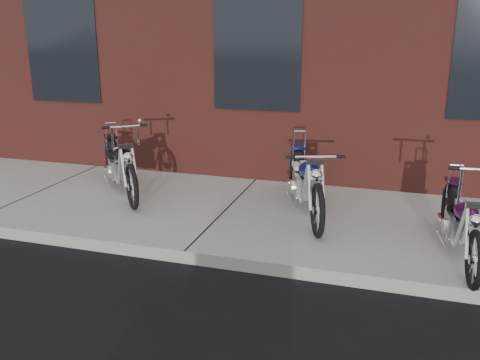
% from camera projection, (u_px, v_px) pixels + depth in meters
% --- Properties ---
extents(ground, '(120.00, 120.00, 0.00)m').
position_uv_depth(ground, '(185.00, 264.00, 5.67)').
color(ground, black).
rests_on(ground, ground).
extents(sidewalk, '(22.00, 3.00, 0.15)m').
position_uv_depth(sidewalk, '(227.00, 214.00, 7.03)').
color(sidewalk, gray).
rests_on(sidewalk, ground).
extents(chopper_purple, '(0.49, 2.01, 1.12)m').
position_uv_depth(chopper_purple, '(461.00, 224.00, 5.44)').
color(chopper_purple, black).
rests_on(chopper_purple, sidewalk).
extents(chopper_blue, '(0.90, 2.18, 0.99)m').
position_uv_depth(chopper_blue, '(306.00, 183.00, 6.76)').
color(chopper_blue, black).
rests_on(chopper_blue, sidewalk).
extents(chopper_third, '(1.51, 1.76, 1.13)m').
position_uv_depth(chopper_third, '(120.00, 167.00, 7.62)').
color(chopper_third, black).
rests_on(chopper_third, sidewalk).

